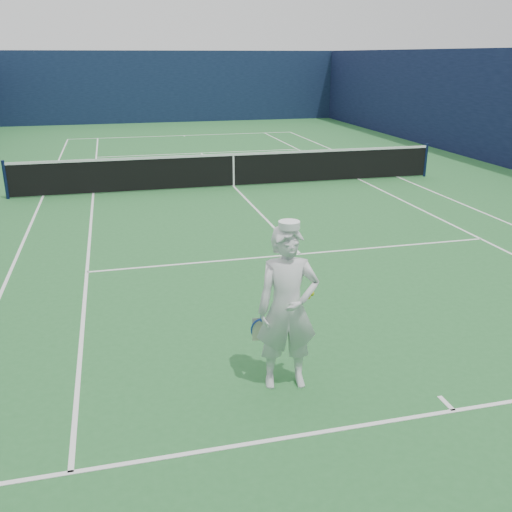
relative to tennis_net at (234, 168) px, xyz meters
The scene contains 5 objects.
ground 0.55m from the tennis_net, ahead, with size 80.00×80.00×0.00m, color #276730.
court_markings 0.55m from the tennis_net, ahead, with size 11.03×23.83×0.01m.
windscreen_fence 1.45m from the tennis_net, ahead, with size 20.12×36.12×4.00m.
tennis_net is the anchor object (origin of this frame).
tennis_player 11.01m from the tennis_net, 98.67° to the right, with size 0.79×0.58×2.05m.
Camera 1 is at (-3.48, -16.62, 3.77)m, focal length 40.00 mm.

